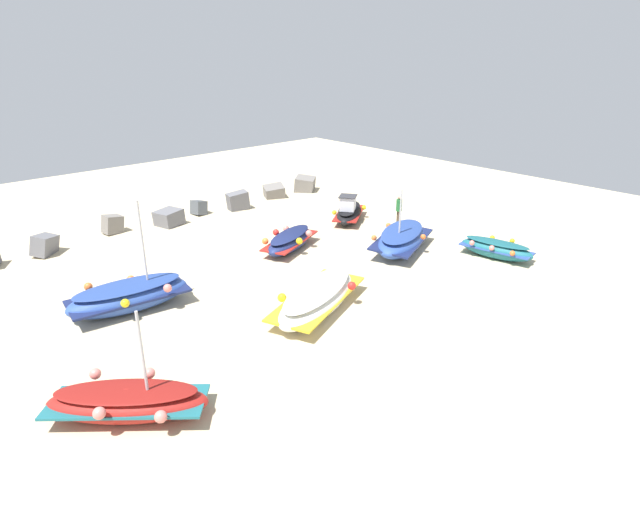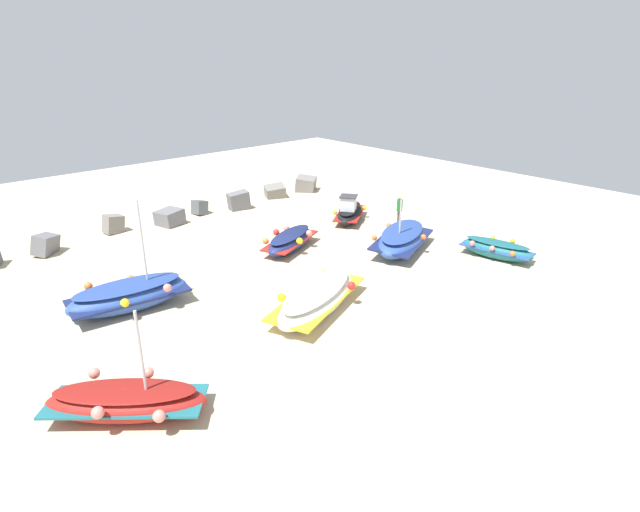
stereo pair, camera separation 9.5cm
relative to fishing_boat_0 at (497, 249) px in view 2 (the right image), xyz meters
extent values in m
plane|color=beige|center=(-8.09, 6.44, -0.46)|extent=(50.19, 50.19, 0.00)
ellipsoid|color=#1E6670|center=(0.00, 0.00, -0.04)|extent=(1.74, 3.55, 0.88)
cube|color=#2D4C9E|center=(0.00, 0.00, 0.00)|extent=(1.72, 3.42, 0.12)
ellipsoid|color=#1A565F|center=(0.00, 0.00, 0.30)|extent=(1.50, 3.12, 0.18)
sphere|color=orange|center=(-0.48, -1.05, 0.20)|extent=(0.24, 0.24, 0.24)
sphere|color=yellow|center=(0.73, -0.35, 0.30)|extent=(0.24, 0.24, 0.24)
sphere|color=#EA7F75|center=(-0.65, -0.11, 0.24)|extent=(0.24, 0.24, 0.24)
sphere|color=yellow|center=(0.57, 0.58, 0.25)|extent=(0.24, 0.24, 0.24)
sphere|color=#EA7F75|center=(-0.81, 0.82, 0.27)|extent=(0.24, 0.24, 0.24)
ellipsoid|color=navy|center=(-6.45, 7.37, -0.04)|extent=(3.96, 2.67, 0.84)
cube|color=maroon|center=(-6.45, 7.37, 0.00)|extent=(3.85, 2.66, 0.07)
ellipsoid|color=#151E45|center=(-6.45, 7.37, 0.31)|extent=(3.49, 2.35, 0.14)
sphere|color=orange|center=(-7.72, 7.66, 0.21)|extent=(0.32, 0.32, 0.32)
sphere|color=yellow|center=(-6.62, 6.45, 0.27)|extent=(0.32, 0.32, 0.32)
sphere|color=red|center=(-6.75, 8.08, 0.32)|extent=(0.32, 0.32, 0.32)
sphere|color=#EA7F75|center=(-5.66, 6.86, 0.33)|extent=(0.32, 0.32, 0.32)
sphere|color=#EA7F75|center=(-5.78, 8.49, 0.19)|extent=(0.32, 0.32, 0.32)
ellipsoid|color=#2D4C9E|center=(-14.92, 6.56, 0.06)|extent=(4.67, 2.29, 1.05)
cube|color=navy|center=(-14.92, 6.56, 0.12)|extent=(4.50, 2.34, 0.09)
ellipsoid|color=navy|center=(-14.92, 6.56, 0.50)|extent=(4.11, 2.02, 0.17)
cylinder|color=#B7B7BC|center=(-14.17, 6.46, 2.14)|extent=(0.08, 0.08, 3.12)
sphere|color=#EA7F75|center=(-13.88, 5.43, 0.50)|extent=(0.32, 0.32, 0.32)
sphere|color=orange|center=(-14.40, 7.48, 0.33)|extent=(0.32, 0.32, 0.32)
sphere|color=yellow|center=(-15.44, 5.63, 0.33)|extent=(0.32, 0.32, 0.32)
sphere|color=orange|center=(-15.96, 7.69, 0.43)|extent=(0.32, 0.32, 0.32)
ellipsoid|color=maroon|center=(-17.59, 0.64, -0.03)|extent=(4.26, 4.00, 0.94)
cube|color=#1E6670|center=(-17.59, 0.64, 0.01)|extent=(4.14, 3.89, 0.17)
ellipsoid|color=maroon|center=(-17.59, 0.64, 0.32)|extent=(3.73, 3.49, 0.22)
cylinder|color=#B7B7BC|center=(-17.15, 0.26, 1.56)|extent=(0.08, 0.08, 2.33)
sphere|color=#EA7F75|center=(-17.31, -0.77, 0.20)|extent=(0.32, 0.32, 0.32)
sphere|color=#EA7F75|center=(-16.73, 1.05, 0.30)|extent=(0.32, 0.32, 0.32)
sphere|color=#EA7F75|center=(-18.45, 0.23, 0.33)|extent=(0.32, 0.32, 0.32)
sphere|color=#EA7F75|center=(-17.86, 2.04, 0.31)|extent=(0.32, 0.32, 0.32)
ellipsoid|color=#2D4C9E|center=(-2.55, 3.60, 0.08)|extent=(4.91, 3.50, 1.20)
cube|color=navy|center=(-2.55, 3.60, 0.13)|extent=(4.75, 3.43, 0.23)
ellipsoid|color=navy|center=(-2.55, 3.60, 0.53)|extent=(4.30, 3.02, 0.29)
cylinder|color=#B7B7BC|center=(-2.99, 3.42, 1.66)|extent=(0.08, 0.08, 2.09)
sphere|color=orange|center=(-3.91, 4.17, 0.38)|extent=(0.26, 0.26, 0.26)
sphere|color=orange|center=(-2.16, 2.64, 0.41)|extent=(0.26, 0.26, 0.26)
sphere|color=orange|center=(-1.96, 4.96, 0.36)|extent=(0.26, 0.26, 0.26)
ellipsoid|color=black|center=(-1.04, 8.65, -0.06)|extent=(3.62, 3.06, 0.81)
cube|color=maroon|center=(-1.04, 8.65, -0.02)|extent=(3.52, 3.02, 0.08)
ellipsoid|color=black|center=(-1.04, 8.65, 0.27)|extent=(3.18, 2.69, 0.14)
cube|color=silver|center=(-1.49, 8.33, 0.71)|extent=(1.12, 1.12, 0.76)
cube|color=#333338|center=(-1.49, 8.33, 1.12)|extent=(1.30, 1.29, 0.06)
sphere|color=yellow|center=(-0.11, 8.39, 0.18)|extent=(0.26, 0.26, 0.26)
sphere|color=yellow|center=(-1.97, 8.91, 0.15)|extent=(0.26, 0.26, 0.26)
ellipsoid|color=white|center=(-9.72, 1.75, 0.01)|extent=(5.42, 3.53, 0.95)
cube|color=gold|center=(-9.72, 1.75, 0.06)|extent=(5.25, 3.51, 0.10)
ellipsoid|color=beige|center=(-9.72, 1.75, 0.40)|extent=(4.77, 3.10, 0.17)
sphere|color=yellow|center=(-10.93, 2.36, 0.24)|extent=(0.33, 0.33, 0.33)
sphere|color=red|center=(-8.52, 1.14, 0.38)|extent=(0.33, 0.33, 0.33)
cylinder|color=brown|center=(0.22, 6.14, -0.01)|extent=(0.14, 0.14, 0.90)
cylinder|color=brown|center=(0.15, 6.00, -0.01)|extent=(0.14, 0.14, 0.90)
cylinder|color=#236B33|center=(0.19, 6.07, 0.76)|extent=(0.32, 0.32, 0.65)
sphere|color=tan|center=(0.19, 6.07, 1.20)|extent=(0.22, 0.22, 0.22)
cube|color=slate|center=(-15.49, 14.72, 0.02)|extent=(1.55, 1.34, 1.23)
cube|color=slate|center=(-11.84, 15.62, 0.02)|extent=(1.13, 0.83, 1.11)
cube|color=slate|center=(-8.99, 14.85, -0.04)|extent=(1.58, 1.50, 0.93)
cube|color=#4C5156|center=(-6.73, 15.52, -0.05)|extent=(0.82, 1.00, 0.99)
cube|color=slate|center=(-4.50, 14.70, 0.08)|extent=(1.46, 0.98, 1.25)
cube|color=slate|center=(-1.20, 15.40, -0.07)|extent=(1.69, 1.58, 1.08)
cube|color=slate|center=(1.44, 15.35, 0.01)|extent=(1.85, 1.92, 1.13)
camera|label=1|loc=(-21.59, -11.38, 8.85)|focal=29.54mm
camera|label=2|loc=(-21.52, -11.45, 8.85)|focal=29.54mm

